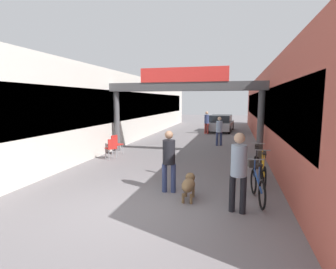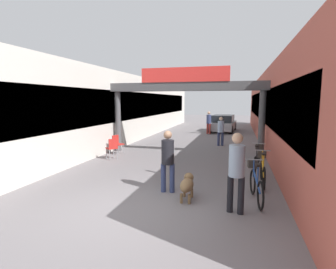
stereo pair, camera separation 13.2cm
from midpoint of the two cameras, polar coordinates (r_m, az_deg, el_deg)
ground_plane at (r=6.27m, az=-8.31°, el=-16.08°), size 80.00×80.00×0.00m
storefront_left at (r=17.88m, az=-9.42°, el=5.74°), size 3.00×26.00×3.98m
storefront_right at (r=16.50m, az=24.89°, el=5.01°), size 3.00×26.00×3.98m
arcade_sign_gateway at (r=11.99m, az=4.00°, el=8.86°), size 7.40×0.47×3.94m
pedestrian_with_dog at (r=7.09m, az=0.47°, el=-5.00°), size 0.39×0.38×1.69m
pedestrian_companion at (r=5.97m, az=15.30°, el=-6.91°), size 0.41×0.41×1.80m
pedestrian_carrying_crate at (r=14.73m, az=11.66°, el=1.11°), size 0.47×0.47×1.60m
pedestrian_elderly_walking at (r=19.73m, az=9.05°, el=2.89°), size 0.48×0.48×1.68m
dog_on_leash at (r=6.75m, az=4.78°, el=-10.75°), size 0.35×0.84×0.62m
bicycle_blue_nearest at (r=7.07m, az=19.05°, el=-9.92°), size 0.46×1.68×0.98m
bicycle_orange_second at (r=8.45m, az=20.32°, el=-7.14°), size 0.46×1.69×0.98m
bicycle_black_third at (r=9.75m, az=19.19°, el=-5.16°), size 0.47×1.67×0.98m
bollard_post_metal at (r=8.64m, az=1.51°, el=-5.43°), size 0.10×0.10×1.12m
cafe_chair_red_nearer at (r=11.35m, az=-11.70°, el=-2.63°), size 0.56×0.56×0.89m
cafe_chair_red_farther at (r=12.39m, az=-10.73°, el=-1.76°), size 0.50×0.50×0.89m
parked_car_silver at (r=21.68m, az=12.09°, el=2.38°), size 2.04×4.12×1.33m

